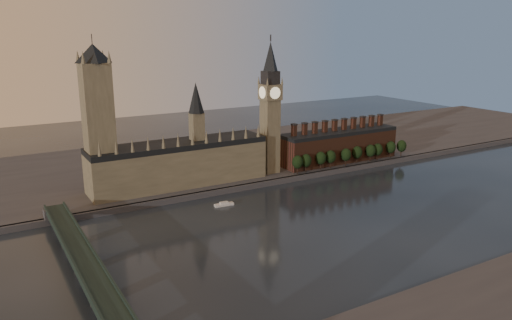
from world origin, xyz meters
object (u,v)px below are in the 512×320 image
Objects in this scene: big_ben at (270,106)px; river_boat at (224,204)px; victoria_tower at (98,117)px; westminster_bridge at (91,275)px.

big_ben is 7.96× the size of river_boat.
victoria_tower is 133.21m from westminster_bridge.
victoria_tower is 8.03× the size of river_boat.
victoria_tower reaches higher than big_ben.
victoria_tower is 101.03m from river_boat.
victoria_tower is 130.12m from big_ben.
westminster_bridge is 123.97m from river_boat.
westminster_bridge is 14.87× the size of river_boat.
westminster_bridge is (-165.00, -112.70, -49.39)m from big_ben.
river_boat is at bearing 34.27° from westminster_bridge.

